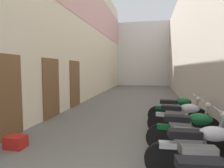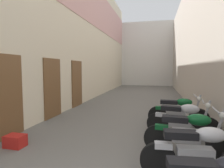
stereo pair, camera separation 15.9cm
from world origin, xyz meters
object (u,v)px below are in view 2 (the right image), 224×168
at_px(motorcycle_fifth, 178,111).
at_px(motorcycle_second, 199,151).
at_px(motorcycle_third, 189,132).
at_px(plastic_crate, 15,141).
at_px(motorcycle_fourth, 182,119).

bearing_deg(motorcycle_fifth, motorcycle_second, -90.00).
height_order(motorcycle_second, motorcycle_fifth, same).
distance_m(motorcycle_third, plastic_crate, 3.91).
bearing_deg(motorcycle_fifth, motorcycle_fourth, -90.01).
relative_size(motorcycle_fourth, motorcycle_fifth, 0.99).
height_order(motorcycle_second, motorcycle_fourth, same).
relative_size(motorcycle_second, motorcycle_third, 1.00).
height_order(motorcycle_second, plastic_crate, motorcycle_second).
bearing_deg(motorcycle_third, motorcycle_fifth, 90.00).
bearing_deg(motorcycle_fourth, motorcycle_fifth, 89.99).
height_order(motorcycle_fourth, motorcycle_fifth, same).
xyz_separation_m(motorcycle_third, motorcycle_fourth, (-0.00, 1.08, 0.00)).
relative_size(motorcycle_fifth, plastic_crate, 4.21).
relative_size(motorcycle_second, motorcycle_fifth, 1.00).
xyz_separation_m(motorcycle_second, plastic_crate, (-3.86, 0.45, -0.36)).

